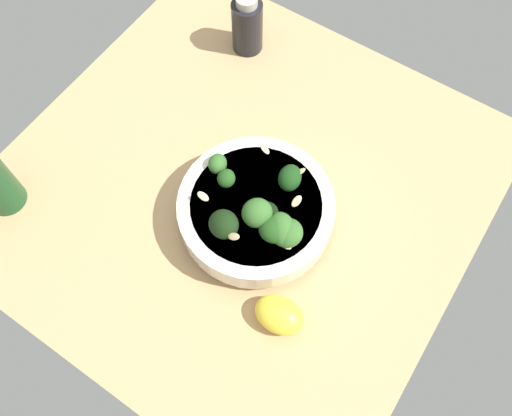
% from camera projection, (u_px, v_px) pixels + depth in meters
% --- Properties ---
extents(ground_plane, '(0.69, 0.69, 0.04)m').
position_uv_depth(ground_plane, '(241.00, 190.00, 0.83)').
color(ground_plane, tan).
extents(bowl_of_broccoli, '(0.22, 0.22, 0.11)m').
position_uv_depth(bowl_of_broccoli, '(257.00, 211.00, 0.74)').
color(bowl_of_broccoli, silver).
rests_on(bowl_of_broccoli, ground_plane).
extents(lemon_wedge, '(0.06, 0.07, 0.04)m').
position_uv_depth(lemon_wedge, '(279.00, 315.00, 0.70)').
color(lemon_wedge, yellow).
rests_on(lemon_wedge, ground_plane).
extents(bottle_short, '(0.05, 0.05, 0.11)m').
position_uv_depth(bottle_short, '(247.00, 25.00, 0.88)').
color(bottle_short, black).
rests_on(bottle_short, ground_plane).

